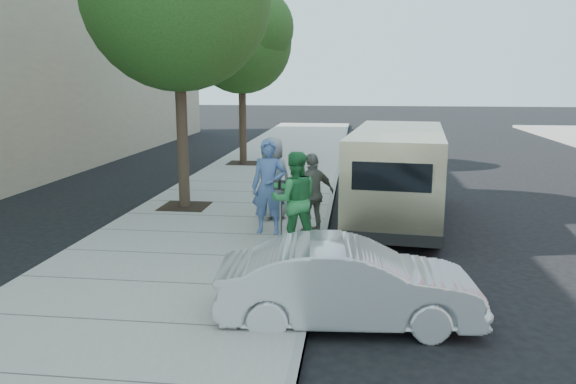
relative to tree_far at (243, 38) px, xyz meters
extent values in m
plane|color=black|center=(2.25, -10.00, -4.88)|extent=(120.00, 120.00, 0.00)
cube|color=gray|center=(1.25, -10.00, -4.81)|extent=(5.00, 60.00, 0.15)
cube|color=gray|center=(3.69, -10.00, -4.81)|extent=(0.12, 60.00, 0.16)
cube|color=black|center=(-0.05, -7.60, -4.73)|extent=(1.20, 1.20, 0.01)
cylinder|color=#38281E|center=(-0.05, -7.60, -2.75)|extent=(0.28, 0.28, 3.96)
cube|color=black|center=(-0.05, 0.00, -4.73)|extent=(1.20, 1.20, 0.01)
cylinder|color=#38281E|center=(-0.05, 0.00, -2.97)|extent=(0.28, 0.28, 3.52)
sphere|color=#184416|center=(-0.05, 0.00, -0.17)|extent=(3.80, 3.80, 3.80)
sphere|color=#184416|center=(0.55, -0.40, 0.33)|extent=(2.85, 2.85, 2.85)
sphere|color=#184416|center=(-0.55, 0.50, 0.13)|extent=(2.66, 2.66, 2.66)
cylinder|color=gray|center=(2.89, -10.70, -4.21)|extent=(0.05, 0.05, 1.05)
cube|color=gray|center=(2.89, -10.70, -3.65)|extent=(0.21, 0.12, 0.07)
cube|color=#2D2D30|center=(2.82, -10.67, -3.52)|extent=(0.14, 0.13, 0.21)
cube|color=#2D2D30|center=(2.97, -10.72, -3.52)|extent=(0.14, 0.13, 0.21)
cube|color=beige|center=(5.32, -7.94, -3.66)|extent=(2.61, 5.65, 2.01)
cube|color=beige|center=(5.65, -4.98, -4.17)|extent=(1.91, 0.76, 0.86)
cube|color=black|center=(5.02, -10.67, -3.32)|extent=(1.51, 0.19, 0.56)
cylinder|color=black|center=(4.63, -6.05, -4.50)|extent=(0.35, 0.79, 0.77)
cylinder|color=black|center=(6.40, -6.25, -4.50)|extent=(0.35, 0.79, 0.77)
cylinder|color=black|center=(4.23, -9.75, -4.50)|extent=(0.35, 0.79, 0.77)
cylinder|color=black|center=(6.00, -9.94, -4.50)|extent=(0.35, 0.79, 0.77)
imported|color=silver|center=(4.28, -13.89, -4.28)|extent=(3.75, 1.57, 1.20)
imported|color=#4E6CA6|center=(2.52, -9.83, -3.73)|extent=(0.76, 0.51, 2.01)
imported|color=#2B8644|center=(3.18, -10.81, -3.78)|extent=(1.05, 0.89, 1.90)
imported|color=#969698|center=(2.41, -8.57, -3.77)|extent=(1.13, 1.06, 1.94)
imported|color=slate|center=(3.45, -9.82, -3.86)|extent=(1.08, 0.94, 1.74)
camera|label=1|loc=(4.35, -21.37, -1.46)|focal=35.00mm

